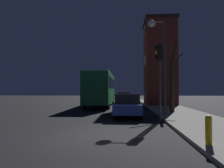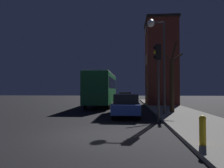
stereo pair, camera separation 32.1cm
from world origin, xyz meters
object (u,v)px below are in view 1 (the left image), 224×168
object	(u,v)px
traffic_light	(159,66)
streetlamp	(158,44)
bare_tree	(172,80)
bus	(101,87)
car_mid_lane	(127,101)
fire_hydrant	(209,129)
car_far_lane	(124,97)
car_near_lane	(127,105)

from	to	relation	value
traffic_light	streetlamp	bearing A→B (deg)	83.20
streetlamp	bare_tree	distance (m)	3.25
bus	car_mid_lane	distance (m)	3.70
streetlamp	fire_hydrant	world-z (taller)	streetlamp
car_mid_lane	fire_hydrant	world-z (taller)	car_mid_lane
bare_tree	bus	distance (m)	9.32
bare_tree	car_mid_lane	xyz separation A→B (m)	(-3.44, 4.96, -1.83)
streetlamp	car_mid_lane	size ratio (longest dim) A/B	1.50
bus	car_far_lane	xyz separation A→B (m)	(2.44, 7.35, -1.36)
streetlamp	car_far_lane	world-z (taller)	streetlamp
streetlamp	traffic_light	size ratio (longest dim) A/B	1.49
traffic_light	car_far_lane	xyz separation A→B (m)	(-2.18, 18.63, -2.39)
bare_tree	car_near_lane	xyz separation A→B (m)	(-3.46, -2.43, -1.76)
traffic_light	car_mid_lane	world-z (taller)	traffic_light
car_far_lane	fire_hydrant	distance (m)	24.48
traffic_light	car_far_lane	bearing A→B (deg)	96.67
traffic_light	car_near_lane	size ratio (longest dim) A/B	1.07
traffic_light	fire_hydrant	distance (m)	6.27
car_far_lane	fire_hydrant	size ratio (longest dim) A/B	5.27
traffic_light	car_near_lane	world-z (taller)	traffic_light
bus	car_mid_lane	size ratio (longest dim) A/B	2.41
bus	fire_hydrant	size ratio (longest dim) A/B	11.72
bare_tree	car_far_lane	distance (m)	14.86
traffic_light	bus	world-z (taller)	traffic_light
streetlamp	car_far_lane	bearing A→B (deg)	98.97
bus	car_mid_lane	xyz separation A→B (m)	(2.81, -1.94, -1.41)
bus	car_near_lane	size ratio (longest dim) A/B	2.57
streetlamp	car_near_lane	distance (m)	4.83
traffic_light	car_far_lane	distance (m)	18.90
streetlamp	bus	size ratio (longest dim) A/B	0.62
car_mid_lane	car_far_lane	bearing A→B (deg)	92.28
bus	car_far_lane	bearing A→B (deg)	71.63
traffic_light	car_mid_lane	distance (m)	9.82
streetlamp	car_far_lane	size ratio (longest dim) A/B	1.38
car_mid_lane	bare_tree	bearing A→B (deg)	-55.21
traffic_light	car_far_lane	world-z (taller)	traffic_light
bare_tree	car_mid_lane	bearing A→B (deg)	124.79
traffic_light	fire_hydrant	size ratio (longest dim) A/B	4.89
streetlamp	car_near_lane	world-z (taller)	streetlamp
bare_tree	car_near_lane	bearing A→B (deg)	-144.94
bare_tree	car_near_lane	size ratio (longest dim) A/B	1.34
streetlamp	fire_hydrant	size ratio (longest dim) A/B	7.29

